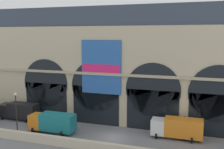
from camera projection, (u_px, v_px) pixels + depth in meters
name	position (u px, v px, depth m)	size (l,w,h in m)	color
ground_plane	(114.00, 138.00, 39.15)	(200.00, 200.00, 0.00)	slate
quay_parapet_wall	(103.00, 147.00, 34.35)	(90.00, 0.70, 1.27)	beige
station_building	(127.00, 67.00, 44.82)	(50.87, 5.68, 20.18)	#BCAD8C
box_truck_west	(19.00, 110.00, 47.42)	(7.50, 2.91, 3.12)	black
box_truck_midwest	(53.00, 122.00, 41.12)	(7.50, 2.91, 3.12)	orange
box_truck_mideast	(177.00, 127.00, 38.71)	(7.50, 2.91, 3.12)	white
street_lamp_quayside	(16.00, 109.00, 38.81)	(0.44, 0.44, 6.90)	black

